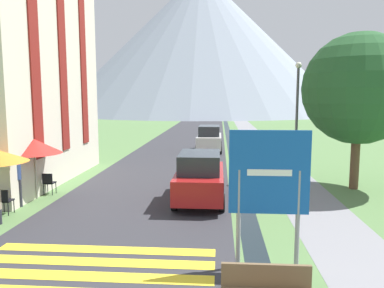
{
  "coord_description": "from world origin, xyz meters",
  "views": [
    {
      "loc": [
        0.29,
        -4.12,
        3.8
      ],
      "look_at": [
        -0.75,
        10.0,
        2.01
      ],
      "focal_mm": 35.0,
      "sensor_mm": 36.0,
      "label": 1
    }
  ],
  "objects": [
    {
      "name": "parked_car_near",
      "position": [
        -0.4,
        9.16,
        0.91
      ],
      "size": [
        1.78,
        3.89,
        1.82
      ],
      "color": "#A31919",
      "rests_on": "ground_plane"
    },
    {
      "name": "tree_by_path",
      "position": [
        5.89,
        11.57,
        4.11
      ],
      "size": [
        4.5,
        4.5,
        6.37
      ],
      "color": "brown",
      "rests_on": "ground_plane"
    },
    {
      "name": "person_standing_terrace",
      "position": [
        -6.67,
        8.03,
        1.03
      ],
      "size": [
        0.32,
        0.32,
        1.77
      ],
      "color": "#282833",
      "rests_on": "ground_plane"
    },
    {
      "name": "cafe_chair_far_right",
      "position": [
        -6.85,
        10.09,
        0.51
      ],
      "size": [
        0.4,
        0.4,
        0.85
      ],
      "rotation": [
        0.0,
        0.0,
        0.07
      ],
      "color": "black",
      "rests_on": "ground_plane"
    },
    {
      "name": "cafe_chair_far_left",
      "position": [
        -6.34,
        9.7,
        0.51
      ],
      "size": [
        0.4,
        0.4,
        0.85
      ],
      "rotation": [
        0.0,
        0.0,
        0.4
      ],
      "color": "black",
      "rests_on": "ground_plane"
    },
    {
      "name": "parked_car_far",
      "position": [
        -0.41,
        21.75,
        0.91
      ],
      "size": [
        1.76,
        3.84,
        1.82
      ],
      "color": "silver",
      "rests_on": "ground_plane"
    },
    {
      "name": "cafe_chair_near_left",
      "position": [
        -6.62,
        7.13,
        0.51
      ],
      "size": [
        0.4,
        0.4,
        0.85
      ],
      "rotation": [
        0.0,
        0.0,
        0.15
      ],
      "color": "black",
      "rests_on": "ground_plane"
    },
    {
      "name": "drainage_channel",
      "position": [
        1.2,
        30.0,
        0.0
      ],
      "size": [
        0.6,
        60.0,
        0.0
      ],
      "color": "black",
      "rests_on": "ground_plane"
    },
    {
      "name": "mountain_distant",
      "position": [
        -4.4,
        88.17,
        16.67
      ],
      "size": [
        68.17,
        68.17,
        33.34
      ],
      "color": "gray",
      "rests_on": "ground_plane"
    },
    {
      "name": "crosswalk_marking",
      "position": [
        -2.5,
        3.58,
        0.01
      ],
      "size": [
        5.44,
        2.54,
        0.01
      ],
      "color": "yellow",
      "rests_on": "ground_plane"
    },
    {
      "name": "road_sign",
      "position": [
        1.37,
        3.91,
        1.95
      ],
      "size": [
        1.74,
        0.11,
        3.09
      ],
      "color": "gray",
      "rests_on": "ground_plane"
    },
    {
      "name": "cafe_umbrella_middle_red",
      "position": [
        -6.53,
        9.12,
        1.97
      ],
      "size": [
        1.98,
        1.98,
        2.24
      ],
      "color": "#B7B2A8",
      "rests_on": "ground_plane"
    },
    {
      "name": "streetlamp",
      "position": [
        3.76,
        13.03,
        3.15
      ],
      "size": [
        0.28,
        0.28,
        5.33
      ],
      "color": "#515156",
      "rests_on": "ground_plane"
    },
    {
      "name": "ground_plane",
      "position": [
        0.0,
        20.0,
        0.0
      ],
      "size": [
        160.0,
        160.0,
        0.0
      ],
      "primitive_type": "plane",
      "color": "#517542"
    },
    {
      "name": "road",
      "position": [
        -2.5,
        30.0,
        0.0
      ],
      "size": [
        6.4,
        60.0,
        0.01
      ],
      "color": "#2D2D33",
      "rests_on": "ground_plane"
    },
    {
      "name": "footpath",
      "position": [
        3.6,
        30.0,
        0.0
      ],
      "size": [
        2.2,
        60.0,
        0.01
      ],
      "color": "slate",
      "rests_on": "ground_plane"
    }
  ]
}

